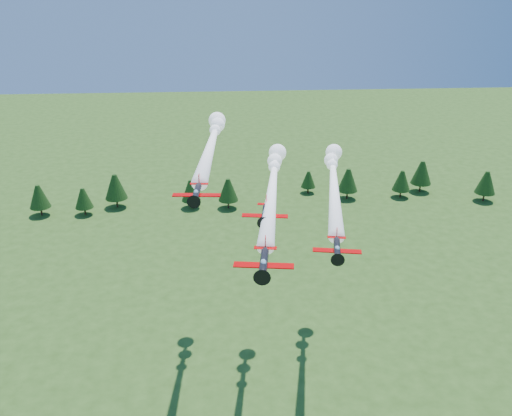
{
  "coord_description": "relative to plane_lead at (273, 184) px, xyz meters",
  "views": [
    {
      "loc": [
        -6.6,
        -76.57,
        78.31
      ],
      "look_at": [
        -1.44,
        0.0,
        45.15
      ],
      "focal_mm": 40.0,
      "sensor_mm": 36.0,
      "label": 1
    }
  ],
  "objects": [
    {
      "name": "plane_slot",
      "position": [
        -2.5,
        -13.4,
        0.11
      ],
      "size": [
        7.5,
        8.16,
        2.62
      ],
      "rotation": [
        0.0,
        0.0,
        -0.14
      ],
      "color": "black",
      "rests_on": "ground"
    },
    {
      "name": "plane_right",
      "position": [
        12.7,
        6.83,
        -2.12
      ],
      "size": [
        13.73,
        52.1,
        3.7
      ],
      "rotation": [
        0.0,
        0.0,
        -0.17
      ],
      "color": "black",
      "rests_on": "ground"
    },
    {
      "name": "treeline",
      "position": [
        8.07,
        88.08,
        -34.19
      ],
      "size": [
        160.78,
        20.27,
        11.96
      ],
      "color": "#382314",
      "rests_on": "ground"
    },
    {
      "name": "plane_lead",
      "position": [
        0.0,
        0.0,
        0.0
      ],
      "size": [
        12.48,
        53.71,
        3.7
      ],
      "rotation": [
        0.0,
        0.0,
        -0.13
      ],
      "color": "black",
      "rests_on": "ground"
    },
    {
      "name": "plane_left",
      "position": [
        -10.92,
        9.49,
        5.54
      ],
      "size": [
        9.03,
        48.01,
        3.7
      ],
      "rotation": [
        0.0,
        0.0,
        -0.08
      ],
      "color": "black",
      "rests_on": "ground"
    }
  ]
}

